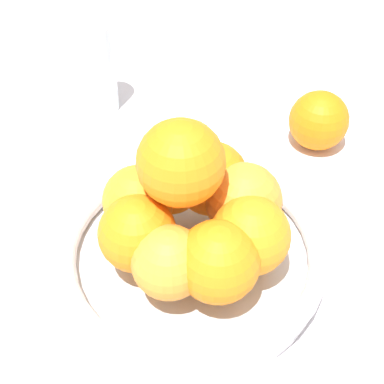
% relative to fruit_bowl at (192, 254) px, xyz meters
% --- Properties ---
extents(ground_plane, '(4.00, 4.00, 0.00)m').
position_rel_fruit_bowl_xyz_m(ground_plane, '(0.00, 0.00, -0.02)').
color(ground_plane, silver).
extents(fruit_bowl, '(0.27, 0.27, 0.04)m').
position_rel_fruit_bowl_xyz_m(fruit_bowl, '(0.00, 0.00, 0.00)').
color(fruit_bowl, silver).
rests_on(fruit_bowl, ground_plane).
extents(orange_pile, '(0.19, 0.19, 0.14)m').
position_rel_fruit_bowl_xyz_m(orange_pile, '(0.00, -0.00, 0.06)').
color(orange_pile, orange).
rests_on(orange_pile, fruit_bowl).
extents(stray_orange, '(0.08, 0.08, 0.08)m').
position_rel_fruit_bowl_xyz_m(stray_orange, '(0.13, -0.23, 0.02)').
color(stray_orange, orange).
rests_on(stray_orange, ground_plane).
extents(drinking_glass, '(0.06, 0.06, 0.13)m').
position_rel_fruit_bowl_xyz_m(drinking_glass, '(0.32, 0.01, 0.04)').
color(drinking_glass, silver).
rests_on(drinking_glass, ground_plane).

